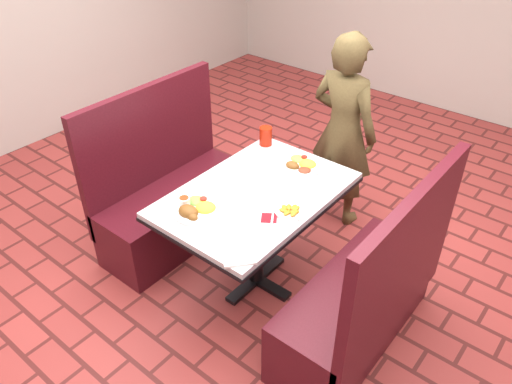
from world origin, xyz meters
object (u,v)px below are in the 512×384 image
booth_bench_right (363,302)px  far_dinner_plate (301,163)px  near_dinner_plate (196,207)px  dining_table (256,205)px  red_tumbler (266,136)px  diner_person (343,132)px  booth_bench_left (173,200)px  plantain_plate (291,211)px

booth_bench_right → far_dinner_plate: bearing=151.2°
near_dinner_plate → far_dinner_plate: bearing=76.2°
dining_table → red_tumbler: (-0.32, 0.50, 0.16)m
diner_person → booth_bench_left: bearing=55.4°
booth_bench_right → red_tumbler: (-1.12, 0.50, 0.49)m
booth_bench_left → far_dinner_plate: (0.84, 0.41, 0.45)m
dining_table → booth_bench_left: bearing=180.0°
booth_bench_right → near_dinner_plate: (-0.94, -0.37, 0.45)m
booth_bench_right → plantain_plate: size_ratio=6.65×
diner_person → far_dinner_plate: 0.61m
booth_bench_left → near_dinner_plate: booth_bench_left is taller
booth_bench_right → near_dinner_plate: booth_bench_right is taller
dining_table → plantain_plate: plantain_plate is taller
booth_bench_right → far_dinner_plate: size_ratio=4.23×
booth_bench_left → diner_person: 1.36m
diner_person → far_dinner_plate: diner_person is taller
diner_person → near_dinner_plate: size_ratio=5.11×
dining_table → red_tumbler: size_ratio=9.18×
booth_bench_left → far_dinner_plate: 1.04m
dining_table → red_tumbler: red_tumbler is taller
far_dinner_plate → plantain_plate: far_dinner_plate is taller
dining_table → plantain_plate: bearing=-7.0°
red_tumbler → diner_person: bearing=57.7°
plantain_plate → red_tumbler: bearing=138.4°
diner_person → far_dinner_plate: bearing=97.7°
plantain_plate → red_tumbler: red_tumbler is taller
booth_bench_left → far_dinner_plate: booth_bench_left is taller
near_dinner_plate → plantain_plate: (0.43, 0.34, -0.02)m
booth_bench_left → red_tumbler: booth_bench_left is taller
booth_bench_left → far_dinner_plate: size_ratio=4.23×
booth_bench_right → dining_table: bearing=180.0°
dining_table → near_dinner_plate: bearing=-111.5°
booth_bench_left → red_tumbler: size_ratio=9.09×
plantain_plate → red_tumbler: 0.81m
near_dinner_plate → far_dinner_plate: near_dinner_plate is taller
near_dinner_plate → booth_bench_left: bearing=150.4°
dining_table → plantain_plate: size_ratio=6.72×
booth_bench_left → diner_person: (0.80, 1.02, 0.42)m
booth_bench_right → red_tumbler: 1.32m
far_dinner_plate → near_dinner_plate: bearing=-103.8°
diner_person → red_tumbler: 0.61m
near_dinner_plate → far_dinner_plate: (0.19, 0.78, -0.01)m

